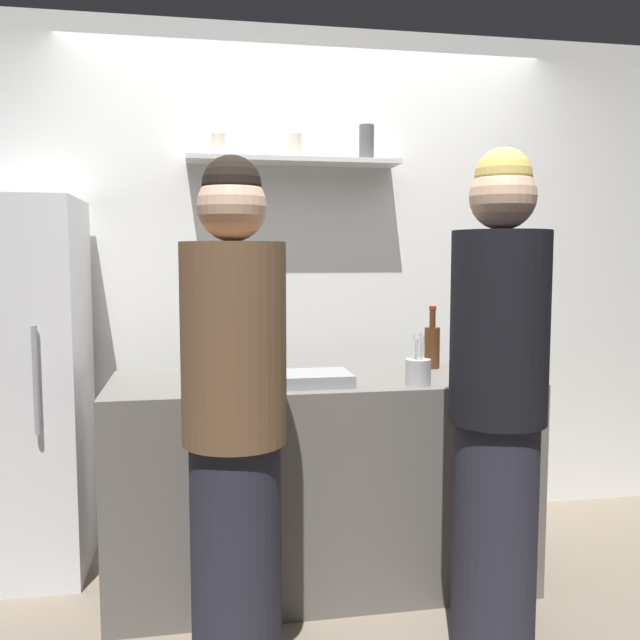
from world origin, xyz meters
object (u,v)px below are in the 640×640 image
Objects in this scene: person_blonde at (498,407)px; water_bottle_plastic at (236,349)px; refrigerator at (11,388)px; wine_bottle_dark_glass at (467,345)px; baking_pan at (309,379)px; wine_bottle_amber_glass at (432,345)px; utensil_holder at (418,372)px; person_brown_jacket at (235,428)px.

water_bottle_plastic is at bearing 97.23° from person_blonde.
water_bottle_plastic is (0.99, -0.12, 0.17)m from refrigerator.
wine_bottle_dark_glass is at bearing 37.77° from person_blonde.
wine_bottle_amber_glass is at bearing 25.71° from baking_pan.
person_blonde is (1.86, -0.99, 0.06)m from refrigerator.
refrigerator is 1.92m from wine_bottle_amber_glass.
utensil_holder is 0.12× the size of person_blonde.
wine_bottle_amber_glass is 0.81m from person_blonde.
person_blonde reaches higher than water_bottle_plastic.
refrigerator is at bearing 114.44° from person_blonde.
person_blonde is (-0.04, -0.80, -0.11)m from wine_bottle_amber_glass.
utensil_holder is at bearing -19.07° from refrigerator.
wine_bottle_dark_glass is (0.36, 0.36, 0.05)m from utensil_holder.
refrigerator is 0.96× the size of person_brown_jacket.
person_brown_jacket reaches higher than refrigerator.
utensil_holder is 0.45m from wine_bottle_amber_glass.
wine_bottle_dark_glass is (0.79, 0.27, 0.09)m from baking_pan.
baking_pan is 1.56× the size of utensil_holder.
refrigerator is 1.36m from baking_pan.
wine_bottle_amber_glass is (0.63, 0.31, 0.08)m from baking_pan.
utensil_holder is 0.44m from person_blonde.
baking_pan is at bearing -54.07° from water_bottle_plastic.
utensil_holder is 0.51m from wine_bottle_dark_glass.
baking_pan is 1.15× the size of wine_bottle_dark_glass.
refrigerator is 1.37m from person_brown_jacket.
person_brown_jacket is (-0.76, -0.42, -0.09)m from utensil_holder.
wine_bottle_dark_glass is at bearing -5.60° from water_bottle_plastic.
water_bottle_plastic reaches higher than utensil_holder.
wine_bottle_amber_glass is at bearing -5.72° from refrigerator.
utensil_holder is (0.43, -0.09, 0.03)m from baking_pan.
person_brown_jacket is (-0.06, -0.89, -0.14)m from water_bottle_plastic.
wine_bottle_dark_glass is 0.16m from wine_bottle_amber_glass.
refrigerator is 5.77× the size of wine_bottle_amber_glass.
utensil_holder is 0.88m from person_brown_jacket.
person_blonde is 0.92m from person_brown_jacket.
wine_bottle_amber_glass reaches higher than baking_pan.
person_brown_jacket is (-1.12, -0.78, -0.15)m from wine_bottle_dark_glass.
wine_bottle_dark_glass is at bearing 15.34° from person_brown_jacket.
water_bottle_plastic is at bearing 175.64° from wine_bottle_amber_glass.
person_blonde is (0.59, -0.50, -0.03)m from baking_pan.
utensil_holder is at bearing -134.89° from wine_bottle_dark_glass.
person_brown_jacket is at bearing -47.09° from refrigerator.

